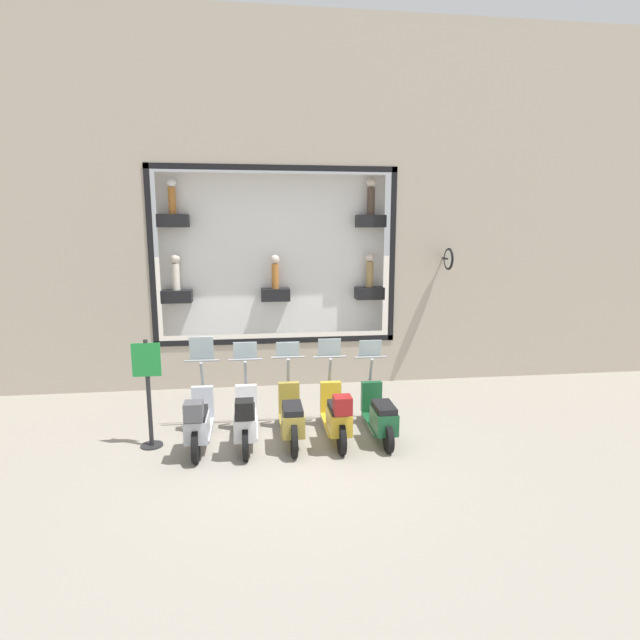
{
  "coord_description": "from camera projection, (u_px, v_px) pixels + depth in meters",
  "views": [
    {
      "loc": [
        -7.7,
        0.44,
        3.54
      ],
      "look_at": [
        1.68,
        -0.77,
        1.82
      ],
      "focal_mm": 28.0,
      "sensor_mm": 36.0,
      "label": 1
    }
  ],
  "objects": [
    {
      "name": "ground_plane",
      "position": [
        287.0,
        448.0,
        8.2
      ],
      "size": [
        120.0,
        120.0,
        0.0
      ],
      "primitive_type": "plane",
      "color": "gray"
    },
    {
      "name": "building_facade",
      "position": [
        274.0,
        204.0,
        10.98
      ],
      "size": [
        1.17,
        36.0,
        8.04
      ],
      "color": "#ADA08E",
      "rests_on": "ground_plane"
    },
    {
      "name": "scooter_green_0",
      "position": [
        380.0,
        415.0,
        8.55
      ],
      "size": [
        1.79,
        0.6,
        1.55
      ],
      "color": "black",
      "rests_on": "ground_plane"
    },
    {
      "name": "scooter_yellow_1",
      "position": [
        337.0,
        415.0,
        8.39
      ],
      "size": [
        1.8,
        0.61,
        1.6
      ],
      "color": "black",
      "rests_on": "ground_plane"
    },
    {
      "name": "scooter_olive_2",
      "position": [
        291.0,
        417.0,
        8.36
      ],
      "size": [
        1.81,
        0.61,
        1.56
      ],
      "color": "black",
      "rests_on": "ground_plane"
    },
    {
      "name": "scooter_white_3",
      "position": [
        246.0,
        419.0,
        8.19
      ],
      "size": [
        1.8,
        0.6,
        1.58
      ],
      "color": "black",
      "rests_on": "ground_plane"
    },
    {
      "name": "scooter_silver_4",
      "position": [
        199.0,
        421.0,
        8.1
      ],
      "size": [
        1.8,
        0.6,
        1.7
      ],
      "color": "black",
      "rests_on": "ground_plane"
    },
    {
      "name": "shop_sign_post",
      "position": [
        148.0,
        389.0,
        8.1
      ],
      "size": [
        0.36,
        0.45,
        1.81
      ],
      "color": "#232326",
      "rests_on": "ground_plane"
    }
  ]
}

